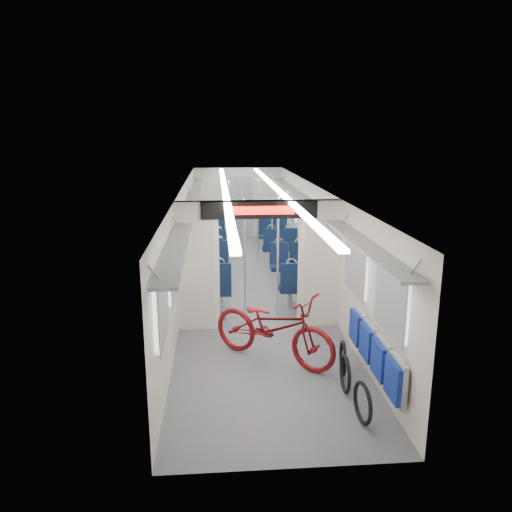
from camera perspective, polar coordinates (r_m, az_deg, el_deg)
The scene contains 14 objects.
carriage at distance 10.46m, azimuth -0.48°, elevation 3.29°, with size 12.00×12.02×2.31m.
bicycle at distance 7.70m, azimuth 2.00°, elevation -8.09°, with size 0.73×2.11×1.11m, color maroon.
flip_bench at distance 7.03m, azimuth 13.35°, elevation -10.50°, with size 0.12×2.14×0.56m.
bike_hoop_a at distance 6.43m, azimuth 12.08°, elevation -16.29°, with size 0.53×0.53×0.05m, color black.
bike_hoop_b at distance 7.05m, azimuth 10.15°, elevation -13.29°, with size 0.53×0.53×0.05m, color black.
bike_hoop_c at distance 7.50m, azimuth 9.89°, elevation -11.59°, with size 0.52×0.52×0.05m, color black.
seat_bay_near_left at distance 10.64m, azimuth -5.49°, elevation -1.83°, with size 0.93×2.15×1.12m.
seat_bay_near_right at distance 10.76m, azimuth 4.52°, elevation -1.76°, with size 0.89×1.98×1.07m.
seat_bay_far_left at distance 14.02m, azimuth -5.31°, elevation 1.93°, with size 0.88×1.93×1.06m.
seat_bay_far_right at distance 14.16m, azimuth 2.29°, elevation 2.17°, with size 0.90×2.04×1.09m.
stanchion_near_left at distance 9.17m, azimuth -1.30°, elevation -0.50°, with size 0.04×0.04×2.30m, color silver.
stanchion_near_right at distance 9.36m, azimuth 2.50°, elevation -0.22°, with size 0.04×0.04×2.30m, color silver.
stanchion_far_left at distance 12.24m, azimuth -3.03°, elevation 3.19°, with size 0.04×0.04×2.30m, color silver.
stanchion_far_right at distance 12.74m, azimuth 0.19°, elevation 3.64°, with size 0.04×0.04×2.30m, color silver.
Camera 1 is at (-0.73, -10.51, 3.46)m, focal length 35.00 mm.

